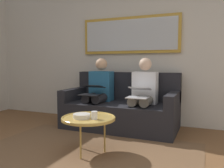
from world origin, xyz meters
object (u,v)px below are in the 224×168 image
Objects in this scene: framed_mirror at (130,35)px; cup at (94,115)px; person_right at (99,90)px; couch at (122,108)px; laptop_black at (92,90)px; bowl at (82,116)px; person_left at (143,92)px; coffee_table at (89,119)px; laptop_silver at (139,92)px.

framed_mirror is 19.59× the size of cup.
person_right is (0.38, 0.46, -0.94)m from framed_mirror.
laptop_black is (0.38, 0.31, 0.32)m from couch.
person_left is (-0.40, -1.21, 0.16)m from bowl.
couch is at bearing -169.91° from person_right.
cup is 0.16m from bowl.
person_left reaches higher than coffee_table.
laptop_black is (0.42, -0.91, 0.22)m from coffee_table.
cup is at bearing 154.11° from coffee_table.
cup is 0.08× the size of person_left.
laptop_silver is (-0.34, -0.91, 0.22)m from coffee_table.
couch is at bearing -10.09° from person_left.
person_right is (0.52, -1.20, 0.14)m from cup.
bowl is at bearing 110.62° from laptop_black.
coffee_table is 0.13m from cup.
framed_mirror is 1.98m from cup.
laptop_black is (0.36, -0.97, 0.18)m from bowl.
coffee_table is (-0.04, 1.61, -1.14)m from framed_mirror.
couch reaches higher than laptop_silver.
laptop_silver is (-0.38, 0.70, -0.92)m from framed_mirror.
coffee_table is 1.22m from person_left.
framed_mirror reaches higher than cup.
laptop_silver is at bearing -112.55° from bowl.
framed_mirror is 1.55× the size of person_right.
framed_mirror is at bearing -118.74° from laptop_black.
person_left is at bearing -90.00° from laptop_silver.
cup is at bearing 96.26° from couch.
person_right is (0.38, 0.07, 0.30)m from couch.
coffee_table is 3.13× the size of bowl.
laptop_black is at bearing -61.44° from cup.
laptop_black is at bearing 38.87° from couch.
laptop_silver is at bearing 140.97° from couch.
couch is 1.03× the size of framed_mirror.
coffee_table is 1.71× the size of laptop_silver.
cup is at bearing 94.80° from framed_mirror.
cup is at bearing 78.52° from person_left.
couch is 1.30m from framed_mirror.
laptop_black is at bearing 17.44° from person_left.
bowl is at bearing 71.63° from person_left.
bowl is 1.06m from laptop_silver.
person_left is at bearing 169.91° from couch.
framed_mirror reaches higher than bowl.
couch is 4.88× the size of laptop_black.
framed_mirror is 4.82× the size of laptop_silver.
person_left is 1.00× the size of person_right.
cup is at bearing 75.72° from laptop_silver.
laptop_black is (0.76, 0.24, 0.02)m from person_left.
laptop_silver is 0.32× the size of person_right.
bowl is at bearing 106.77° from person_right.
person_right is (0.42, -1.15, 0.20)m from coffee_table.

